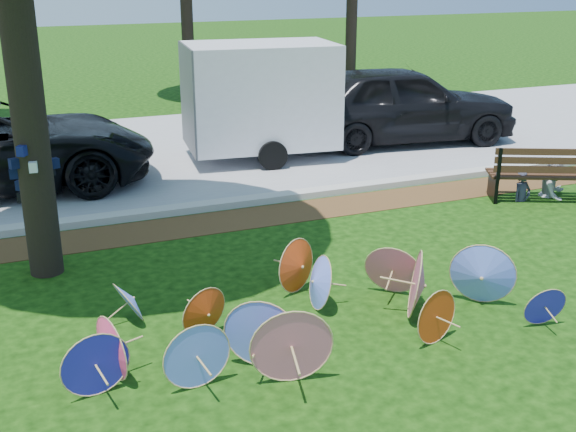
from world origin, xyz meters
name	(u,v)px	position (x,y,z in m)	size (l,w,h in m)	color
ground	(315,359)	(0.00, 0.00, 0.00)	(90.00, 90.00, 0.00)	black
mulch_strip	(201,224)	(0.00, 4.50, 0.01)	(90.00, 1.00, 0.01)	#472D16
curb	(190,208)	(0.00, 5.20, 0.06)	(90.00, 0.30, 0.12)	#B7B5AD
street	(142,154)	(0.00, 9.35, 0.01)	(90.00, 8.00, 0.01)	gray
parasol_pile	(314,307)	(0.18, 0.45, 0.37)	(5.63, 2.42, 0.86)	#2E24C9
dark_pickup	(401,104)	(5.84, 8.23, 0.90)	(2.13, 5.31, 1.81)	black
cargo_trailer	(261,95)	(2.35, 8.07, 1.36)	(3.04, 1.93, 2.73)	silver
park_bench	(542,172)	(5.96, 3.52, 0.50)	(1.90, 0.72, 0.99)	black
person_left	(524,173)	(5.61, 3.57, 0.51)	(0.37, 0.25, 1.03)	#323445
person_right	(557,161)	(6.31, 3.57, 0.66)	(0.64, 0.50, 1.33)	silver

